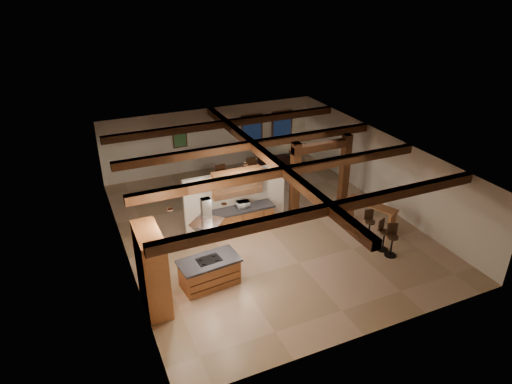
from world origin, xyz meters
The scene contains 23 objects.
ground centered at (0.00, 0.00, 0.00)m, with size 12.00×12.00×0.00m, color tan.
room_walls centered at (0.00, 0.00, 1.78)m, with size 12.00×12.00×12.00m.
ceiling_beams centered at (0.00, 0.00, 2.76)m, with size 10.00×12.00×0.28m.
timber_posts centered at (2.50, 0.50, 1.76)m, with size 2.50×0.30×2.90m.
partition_wall centered at (-1.00, 0.50, 1.10)m, with size 3.80×0.18×2.20m, color beige.
pantry_cabinet centered at (-4.67, -2.60, 1.20)m, with size 0.67×1.60×2.40m.
back_counter centered at (-1.00, 0.11, 0.48)m, with size 2.50×0.66×0.94m.
upper_display_cabinet centered at (-1.00, 0.31, 1.85)m, with size 1.80×0.36×0.95m.
range_hood centered at (-2.97, -2.35, 1.78)m, with size 1.10×1.10×1.40m.
back_windows centered at (2.80, 5.93, 1.50)m, with size 2.70×0.07×1.70m.
framed_art centered at (-1.50, 5.94, 1.70)m, with size 0.65×0.05×0.85m.
recessed_cans centered at (-2.53, -1.93, 2.87)m, with size 3.16×2.46×0.03m.
kitchen_island centered at (-2.97, -2.35, 0.45)m, with size 1.87×1.12×0.89m.
dining_table centered at (0.26, 3.00, 0.31)m, with size 1.77×0.99×0.62m, color #421C10.
sofa centered at (3.07, 5.08, 0.29)m, with size 1.95×0.76×0.57m, color black.
microwave centered at (-0.86, 0.11, 1.06)m, with size 0.44×0.30×0.24m, color silver.
bar_counter centered at (3.41, -1.58, 0.67)m, with size 1.16×1.92×0.99m.
side_table centered at (3.92, 5.24, 0.26)m, with size 0.41×0.41×0.51m, color #3C1C0F.
table_lamp centered at (3.92, 5.24, 0.72)m, with size 0.25×0.25×0.29m.
bar_stool_a centered at (2.98, -3.30, 0.57)m, with size 0.43×0.44×1.13m.
bar_stool_b centered at (2.93, -2.91, 0.56)m, with size 0.41×0.42×1.10m.
bar_stool_c centered at (2.93, -2.15, 0.55)m, with size 0.38×0.40×1.08m.
dining_chairs centered at (0.26, 3.00, 0.63)m, with size 2.08×2.08×1.24m.
Camera 1 is at (-6.20, -13.02, 8.63)m, focal length 32.00 mm.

